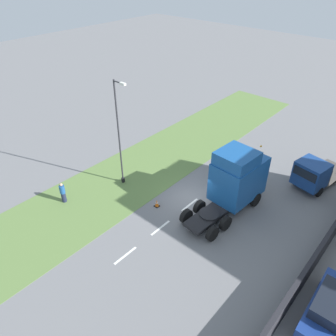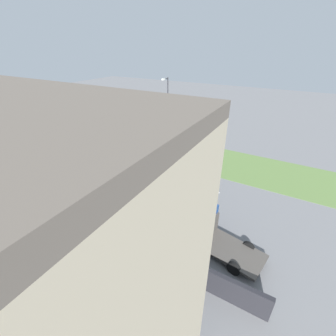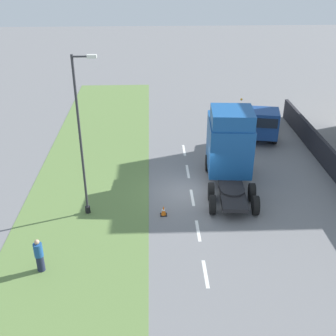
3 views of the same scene
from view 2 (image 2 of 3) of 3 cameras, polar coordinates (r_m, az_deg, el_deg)
The scene contains 10 objects.
ground_plane at distance 22.82m, azimuth -2.87°, elevation -1.58°, with size 120.00×120.00×0.00m, color slate.
grass_verge at distance 27.47m, azimuth 3.86°, elevation 3.93°, with size 7.00×44.00×0.01m.
lane_markings at distance 23.16m, azimuth -4.33°, elevation -1.14°, with size 0.16×14.60×0.00m.
boundary_wall at distance 16.96m, azimuth -19.86°, elevation -12.60°, with size 0.25×24.00×1.57m.
lorry_cab at distance 19.29m, azimuth -3.23°, elevation 0.23°, with size 3.05×6.99×4.75m.
flatbed_truck at distance 15.16m, azimuth 8.76°, elevation -13.91°, with size 3.14×5.85×2.50m.
parked_car at distance 18.50m, azimuth -31.06°, elevation -11.01°, with size 2.09×4.67×1.90m.
lamp_post at distance 26.68m, azimuth -0.15°, elevation 12.55°, with size 1.25×0.27×8.48m.
pedestrian at distance 31.30m, azimuth -5.99°, elevation 8.62°, with size 0.39×0.39×1.67m.
traffic_cone_lead at distance 25.12m, azimuth -5.46°, elevation 2.07°, with size 0.36×0.36×0.58m.
Camera 2 is at (16.49, 10.78, 11.52)m, focal length 24.00 mm.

